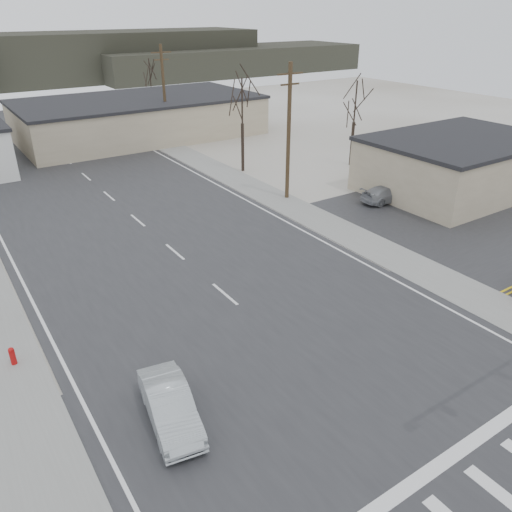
{
  "coord_description": "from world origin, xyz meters",
  "views": [
    {
      "loc": [
        -11.0,
        -11.42,
        13.42
      ],
      "look_at": [
        0.97,
        6.54,
        2.6
      ],
      "focal_mm": 35.0,
      "sensor_mm": 36.0,
      "label": 1
    }
  ],
  "objects_px": {
    "car_parked_dark_b": "(449,183)",
    "car_parked_silver": "(387,194)",
    "car_far_a": "(70,124)",
    "sedan_crossing": "(170,406)",
    "car_parked_dark_a": "(425,190)",
    "fire_hydrant": "(13,356)"
  },
  "relations": [
    {
      "from": "car_far_a",
      "to": "car_parked_dark_a",
      "type": "height_order",
      "value": "car_parked_dark_a"
    },
    {
      "from": "sedan_crossing",
      "to": "car_parked_silver",
      "type": "relative_size",
      "value": 1.0
    },
    {
      "from": "car_parked_dark_b",
      "to": "car_parked_silver",
      "type": "height_order",
      "value": "car_parked_dark_b"
    },
    {
      "from": "sedan_crossing",
      "to": "car_parked_dark_b",
      "type": "distance_m",
      "value": 30.74
    },
    {
      "from": "sedan_crossing",
      "to": "fire_hydrant",
      "type": "bearing_deg",
      "value": 131.6
    },
    {
      "from": "car_parked_silver",
      "to": "fire_hydrant",
      "type": "bearing_deg",
      "value": 106.98
    },
    {
      "from": "car_parked_dark_a",
      "to": "car_parked_silver",
      "type": "distance_m",
      "value": 3.05
    },
    {
      "from": "car_far_a",
      "to": "car_parked_silver",
      "type": "relative_size",
      "value": 1.11
    },
    {
      "from": "fire_hydrant",
      "to": "sedan_crossing",
      "type": "distance_m",
      "value": 7.75
    },
    {
      "from": "fire_hydrant",
      "to": "car_far_a",
      "type": "relative_size",
      "value": 0.19
    },
    {
      "from": "car_far_a",
      "to": "car_parked_dark_b",
      "type": "xyz_separation_m",
      "value": [
        18.75,
        -40.11,
        0.13
      ]
    },
    {
      "from": "fire_hydrant",
      "to": "car_parked_dark_a",
      "type": "height_order",
      "value": "car_parked_dark_a"
    },
    {
      "from": "sedan_crossing",
      "to": "car_far_a",
      "type": "relative_size",
      "value": 0.9
    },
    {
      "from": "fire_hydrant",
      "to": "car_parked_dark_a",
      "type": "xyz_separation_m",
      "value": [
        30.27,
        3.79,
        0.31
      ]
    },
    {
      "from": "sedan_crossing",
      "to": "car_parked_dark_b",
      "type": "bearing_deg",
      "value": 29.12
    },
    {
      "from": "car_parked_dark_a",
      "to": "car_parked_silver",
      "type": "relative_size",
      "value": 1.01
    },
    {
      "from": "car_far_a",
      "to": "car_parked_dark_a",
      "type": "xyz_separation_m",
      "value": [
        15.95,
        -40.01,
        0.04
      ]
    },
    {
      "from": "sedan_crossing",
      "to": "car_far_a",
      "type": "bearing_deg",
      "value": 88.16
    },
    {
      "from": "car_parked_dark_b",
      "to": "car_parked_silver",
      "type": "distance_m",
      "value": 5.76
    },
    {
      "from": "car_far_a",
      "to": "sedan_crossing",
      "type": "bearing_deg",
      "value": 92.54
    },
    {
      "from": "car_parked_silver",
      "to": "car_parked_dark_b",
      "type": "bearing_deg",
      "value": -96.53
    },
    {
      "from": "sedan_crossing",
      "to": "car_parked_silver",
      "type": "distance_m",
      "value": 26.08
    }
  ]
}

